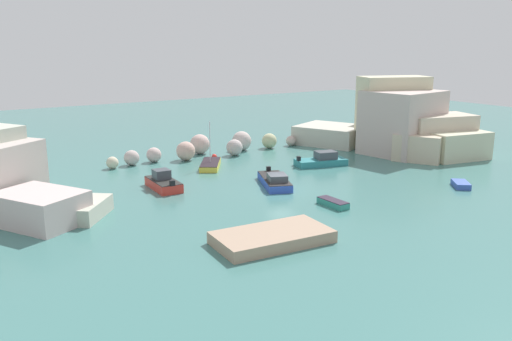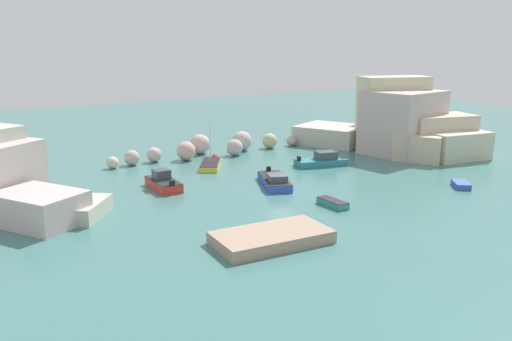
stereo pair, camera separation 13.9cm
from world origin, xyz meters
TOP-DOWN VIEW (x-y plane):
  - cove_water at (0.00, 0.00)m, footprint 160.00×160.00m
  - cliff_headland_right at (23.46, 7.28)m, footprint 16.00×23.64m
  - rock_breakwater at (2.80, 17.75)m, footprint 28.97×5.43m
  - stone_dock at (-8.45, -10.92)m, footprint 8.35×4.82m
  - channel_buoy at (1.16, 15.45)m, footprint 0.63×0.63m
  - moored_boat_0 at (-9.20, 6.43)m, footprint 2.29×4.91m
  - moored_boat_1 at (0.75, -6.62)m, footprint 1.15×3.06m
  - moored_boat_2 at (0.36, 1.54)m, footprint 4.48×6.63m
  - moored_boat_3 at (9.86, 5.93)m, footprint 6.15×3.67m
  - moored_boat_4 at (15.20, -8.56)m, footprint 2.60×2.77m
  - moored_boat_5 at (-1.25, 11.90)m, footprint 4.57×5.58m

SIDE VIEW (x-z plane):
  - cove_water at x=0.00m, z-range 0.00..0.00m
  - moored_boat_4 at x=15.20m, z-range 0.00..0.54m
  - moored_boat_1 at x=0.75m, z-range 0.00..0.58m
  - channel_buoy at x=1.16m, z-range 0.00..0.63m
  - moored_boat_5 at x=-1.25m, z-range -2.24..2.92m
  - stone_dock at x=-8.45m, z-range 0.00..0.85m
  - moored_boat_2 at x=0.36m, z-range -0.20..1.21m
  - moored_boat_3 at x=9.86m, z-range -0.23..1.38m
  - moored_boat_0 at x=-9.20m, z-range -0.29..1.50m
  - rock_breakwater at x=2.80m, z-range -0.18..2.30m
  - cliff_headland_right at x=23.46m, z-range -1.62..7.81m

